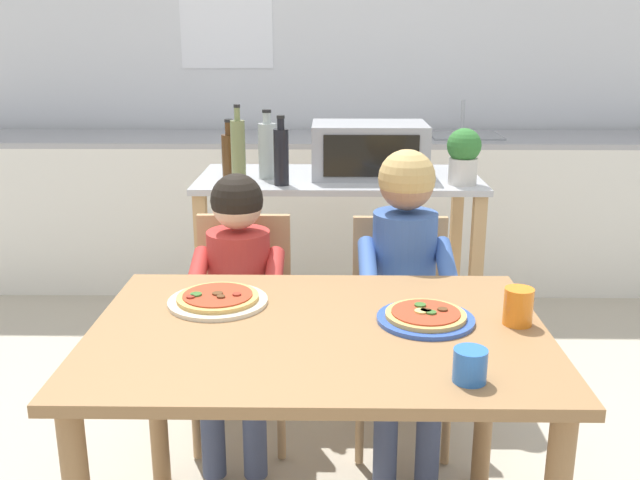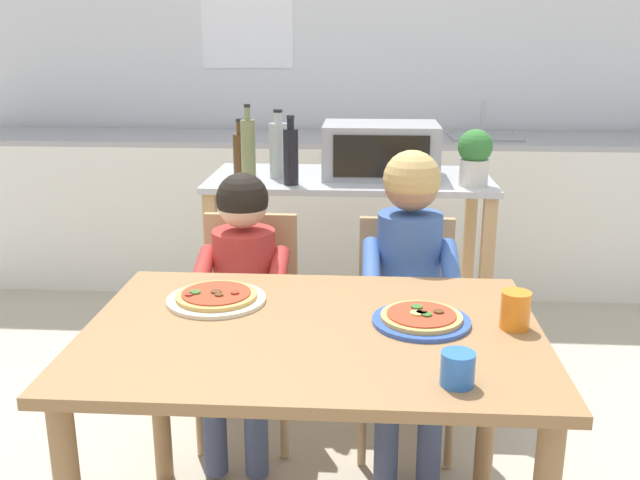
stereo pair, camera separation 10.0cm
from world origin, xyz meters
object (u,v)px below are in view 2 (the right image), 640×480
object	(u,v)px
bottle_squat_spirits	(278,149)
drinking_cup_blue	(458,369)
kitchen_island_cart	(349,242)
pizza_plate_cream	(216,298)
child_in_red_shirt	(242,282)
pizza_plate_blue_rimmed	(421,319)
bottle_clear_vinegar	(248,151)
dining_chair_left	(249,310)
dining_table	(313,364)
dining_chair_right	(406,316)
drinking_cup_orange	(515,310)
child_in_blue_striped_shirt	(410,272)
potted_herb_plant	(475,156)
bottle_slim_sauce	(291,155)
toaster_oven	(380,150)
bottle_dark_olive_oil	(241,153)

from	to	relation	value
bottle_squat_spirits	drinking_cup_blue	world-z (taller)	bottle_squat_spirits
kitchen_island_cart	pizza_plate_cream	world-z (taller)	kitchen_island_cart
child_in_red_shirt	pizza_plate_cream	xyz separation A→B (m)	(-0.00, -0.41, 0.10)
kitchen_island_cart	pizza_plate_blue_rimmed	size ratio (longest dim) A/B	4.54
bottle_clear_vinegar	pizza_plate_cream	bearing A→B (deg)	-87.19
dining_chair_left	pizza_plate_blue_rimmed	xyz separation A→B (m)	(0.57, -0.65, 0.25)
drinking_cup_blue	bottle_clear_vinegar	bearing A→B (deg)	116.55
bottle_squat_spirits	pizza_plate_blue_rimmed	xyz separation A→B (m)	(0.52, -1.15, -0.26)
dining_table	child_in_red_shirt	world-z (taller)	child_in_red_shirt
bottle_squat_spirits	bottle_clear_vinegar	bearing A→B (deg)	-125.21
bottle_clear_vinegar	dining_chair_left	distance (m)	0.64
dining_chair_left	dining_chair_right	bearing A→B (deg)	-2.27
kitchen_island_cart	pizza_plate_cream	xyz separation A→B (m)	(-0.36, -1.07, 0.14)
dining_chair_left	pizza_plate_cream	size ratio (longest dim) A/B	2.87
bottle_clear_vinegar	drinking_cup_orange	bearing A→B (deg)	-49.94
pizza_plate_cream	kitchen_island_cart	bearing A→B (deg)	71.67
dining_chair_left	child_in_blue_striped_shirt	size ratio (longest dim) A/B	0.76
bottle_clear_vinegar	drinking_cup_orange	world-z (taller)	bottle_clear_vinegar
pizza_plate_cream	pizza_plate_blue_rimmed	bearing A→B (deg)	-11.95
potted_herb_plant	bottle_slim_sauce	bearing A→B (deg)	-178.00
toaster_oven	drinking_cup_blue	world-z (taller)	toaster_oven
bottle_slim_sauce	drinking_cup_orange	bearing A→B (deg)	-56.12
pizza_plate_blue_rimmed	pizza_plate_cream	bearing A→B (deg)	168.05
bottle_squat_spirits	pizza_plate_blue_rimmed	bearing A→B (deg)	-65.85
kitchen_island_cart	child_in_red_shirt	xyz separation A→B (m)	(-0.35, -0.66, 0.05)
bottle_slim_sauce	potted_herb_plant	bearing A→B (deg)	2.00
bottle_clear_vinegar	drinking_cup_orange	distance (m)	1.35
pizza_plate_blue_rimmed	drinking_cup_orange	distance (m)	0.24
kitchen_island_cart	dining_table	xyz separation A→B (m)	(-0.07, -1.24, 0.03)
pizza_plate_cream	pizza_plate_blue_rimmed	size ratio (longest dim) A/B	1.09
bottle_clear_vinegar	child_in_red_shirt	world-z (taller)	bottle_clear_vinegar
bottle_slim_sauce	child_in_blue_striped_shirt	bearing A→B (deg)	-47.87
drinking_cup_orange	child_in_blue_striped_shirt	bearing A→B (deg)	114.36
toaster_oven	dining_chair_left	distance (m)	0.89
pizza_plate_cream	child_in_red_shirt	bearing A→B (deg)	89.97
bottle_clear_vinegar	bottle_dark_olive_oil	distance (m)	0.16
child_in_blue_striped_shirt	pizza_plate_blue_rimmed	bearing A→B (deg)	-89.99
bottle_squat_spirits	dining_chair_left	world-z (taller)	bottle_squat_spirits
dining_chair_left	drinking_cup_blue	xyz separation A→B (m)	(0.63, -0.99, 0.28)
bottle_squat_spirits	drinking_cup_orange	xyz separation A→B (m)	(0.75, -1.16, -0.23)
pizza_plate_cream	pizza_plate_blue_rimmed	distance (m)	0.59
kitchen_island_cart	bottle_slim_sauce	distance (m)	0.50
dining_chair_left	child_in_blue_striped_shirt	bearing A→B (deg)	-13.72
bottle_slim_sauce	bottle_clear_vinegar	bearing A→B (deg)	-177.72
bottle_clear_vinegar	bottle_slim_sauce	xyz separation A→B (m)	(0.17, 0.01, -0.02)
dining_chair_right	child_in_blue_striped_shirt	bearing A→B (deg)	-90.00
bottle_clear_vinegar	child_in_red_shirt	size ratio (longest dim) A/B	0.32
child_in_blue_striped_shirt	child_in_red_shirt	bearing A→B (deg)	178.52
toaster_oven	pizza_plate_blue_rimmed	bearing A→B (deg)	-85.62
bottle_slim_sauce	child_in_red_shirt	world-z (taller)	bottle_slim_sauce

